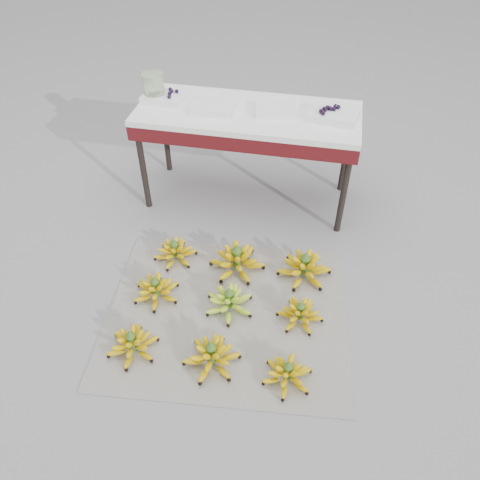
% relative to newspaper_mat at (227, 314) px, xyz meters
% --- Properties ---
extents(ground, '(60.00, 60.00, 0.00)m').
position_rel_newspaper_mat_xyz_m(ground, '(-0.05, 0.05, -0.00)').
color(ground, gray).
rests_on(ground, ground).
extents(newspaper_mat, '(1.35, 1.17, 0.01)m').
position_rel_newspaper_mat_xyz_m(newspaper_mat, '(0.00, 0.00, 0.00)').
color(newspaper_mat, beige).
rests_on(newspaper_mat, ground).
extents(bunch_front_left, '(0.31, 0.31, 0.15)m').
position_rel_newspaper_mat_xyz_m(bunch_front_left, '(-0.40, -0.31, 0.06)').
color(bunch_front_left, '#DEC000').
rests_on(bunch_front_left, newspaper_mat).
extents(bunch_front_center, '(0.32, 0.32, 0.17)m').
position_rel_newspaper_mat_xyz_m(bunch_front_center, '(-0.01, -0.30, 0.06)').
color(bunch_front_center, '#DEC000').
rests_on(bunch_front_center, newspaper_mat).
extents(bunch_front_right, '(0.28, 0.28, 0.14)m').
position_rel_newspaper_mat_xyz_m(bunch_front_right, '(0.36, -0.32, 0.05)').
color(bunch_front_right, '#DEC000').
rests_on(bunch_front_right, newspaper_mat).
extents(bunch_mid_left, '(0.32, 0.32, 0.15)m').
position_rel_newspaper_mat_xyz_m(bunch_mid_left, '(-0.40, 0.04, 0.06)').
color(bunch_mid_left, '#DEC000').
rests_on(bunch_mid_left, newspaper_mat).
extents(bunch_mid_center, '(0.32, 0.32, 0.16)m').
position_rel_newspaper_mat_xyz_m(bunch_mid_center, '(0.00, 0.04, 0.06)').
color(bunch_mid_center, '#8DC02B').
rests_on(bunch_mid_center, newspaper_mat).
extents(bunch_mid_right, '(0.28, 0.28, 0.14)m').
position_rel_newspaper_mat_xyz_m(bunch_mid_right, '(0.38, 0.04, 0.05)').
color(bunch_mid_right, '#DEC000').
rests_on(bunch_mid_right, newspaper_mat).
extents(bunch_back_left, '(0.30, 0.30, 0.15)m').
position_rel_newspaper_mat_xyz_m(bunch_back_left, '(-0.39, 0.34, 0.05)').
color(bunch_back_left, '#DEC000').
rests_on(bunch_back_left, newspaper_mat).
extents(bunch_back_center, '(0.41, 0.41, 0.19)m').
position_rel_newspaper_mat_xyz_m(bunch_back_center, '(-0.02, 0.33, 0.07)').
color(bunch_back_center, '#DEC000').
rests_on(bunch_back_center, newspaper_mat).
extents(bunch_back_right, '(0.34, 0.34, 0.18)m').
position_rel_newspaper_mat_xyz_m(bunch_back_right, '(0.37, 0.35, 0.06)').
color(bunch_back_right, '#DEC000').
rests_on(bunch_back_right, newspaper_mat).
extents(vendor_table, '(1.34, 0.54, 0.64)m').
position_rel_newspaper_mat_xyz_m(vendor_table, '(-0.09, 1.02, 0.57)').
color(vendor_table, black).
rests_on(vendor_table, ground).
extents(tray_far_left, '(0.26, 0.20, 0.06)m').
position_rel_newspaper_mat_xyz_m(tray_far_left, '(-0.62, 1.05, 0.66)').
color(tray_far_left, silver).
rests_on(tray_far_left, vendor_table).
extents(tray_left, '(0.26, 0.19, 0.04)m').
position_rel_newspaper_mat_xyz_m(tray_left, '(-0.29, 0.98, 0.66)').
color(tray_left, silver).
rests_on(tray_left, vendor_table).
extents(tray_right, '(0.26, 0.21, 0.04)m').
position_rel_newspaper_mat_xyz_m(tray_right, '(0.07, 1.03, 0.66)').
color(tray_right, silver).
rests_on(tray_right, vendor_table).
extents(tray_far_right, '(0.30, 0.24, 0.07)m').
position_rel_newspaper_mat_xyz_m(tray_far_right, '(0.41, 1.02, 0.66)').
color(tray_far_right, silver).
rests_on(tray_far_right, vendor_table).
extents(glass_jar, '(0.17, 0.17, 0.16)m').
position_rel_newspaper_mat_xyz_m(glass_jar, '(-0.68, 1.06, 0.72)').
color(glass_jar, beige).
rests_on(glass_jar, vendor_table).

